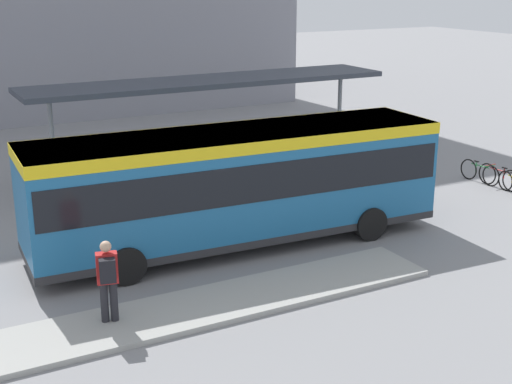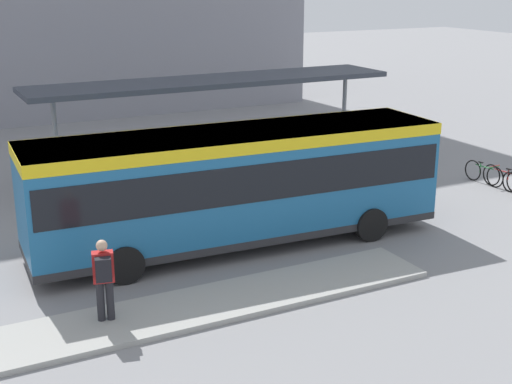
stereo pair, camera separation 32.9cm
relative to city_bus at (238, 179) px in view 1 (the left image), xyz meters
The scene contains 8 objects.
ground_plane 1.80m from the city_bus, behind, with size 120.00×120.00×0.00m, color gray.
curb_island 4.13m from the city_bus, 124.34° to the right, with size 10.34×1.80×0.12m.
city_bus is the anchor object (origin of this frame).
pedestrian_waiting 5.33m from the city_bus, 146.44° to the right, with size 0.47×0.51×1.74m.
bicycle_red 10.19m from the city_bus, ahead, with size 0.48×1.76×0.76m.
bicycle_green 10.15m from the city_bus, ahead, with size 0.48×1.72×0.74m.
station_shelter 7.61m from the city_bus, 70.81° to the left, with size 13.20×2.60×3.36m.
potted_planter_near_shelter 5.16m from the city_bus, 61.92° to the left, with size 0.94×0.94×1.45m.
Camera 1 is at (-7.98, -15.86, 6.91)m, focal length 50.00 mm.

